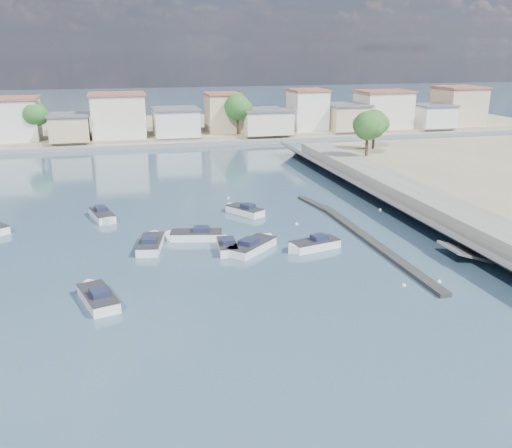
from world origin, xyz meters
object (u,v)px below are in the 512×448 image
(motorboat_b, at_px, (227,246))
(motorboat_h, at_px, (254,246))
(motorboat_d, at_px, (313,245))
(motorboat_f, at_px, (243,211))
(motorboat_a, at_px, (97,297))
(motorboat_e, at_px, (151,244))
(motorboat_c, at_px, (194,236))
(motorboat_g, at_px, (103,216))

(motorboat_b, height_order, motorboat_h, same)
(motorboat_d, xyz_separation_m, motorboat_h, (-5.38, 1.17, 0.00))
(motorboat_d, bearing_deg, motorboat_b, 167.65)
(motorboat_f, xyz_separation_m, motorboat_h, (-1.80, -11.97, 0.00))
(motorboat_b, bearing_deg, motorboat_f, 69.70)
(motorboat_f, bearing_deg, motorboat_d, -74.79)
(motorboat_a, xyz_separation_m, motorboat_h, (13.95, 8.20, -0.00))
(motorboat_e, bearing_deg, motorboat_a, -112.99)
(motorboat_c, bearing_deg, motorboat_f, 48.19)
(motorboat_c, bearing_deg, motorboat_d, -28.40)
(motorboat_e, bearing_deg, motorboat_c, 18.15)
(motorboat_b, distance_m, motorboat_f, 12.19)
(motorboat_a, distance_m, motorboat_g, 21.83)
(motorboat_e, height_order, motorboat_f, same)
(motorboat_b, bearing_deg, motorboat_g, 130.55)
(motorboat_f, distance_m, motorboat_h, 12.10)
(motorboat_a, relative_size, motorboat_f, 1.18)
(motorboat_b, height_order, motorboat_e, same)
(motorboat_b, distance_m, motorboat_c, 4.63)
(motorboat_g, bearing_deg, motorboat_e, -67.29)
(motorboat_f, height_order, motorboat_g, same)
(motorboat_d, bearing_deg, motorboat_f, 105.21)
(motorboat_e, relative_size, motorboat_f, 1.21)
(motorboat_h, bearing_deg, motorboat_a, -149.56)
(motorboat_h, bearing_deg, motorboat_b, 167.59)
(motorboat_b, bearing_deg, motorboat_a, -142.86)
(motorboat_f, bearing_deg, motorboat_c, -131.81)
(motorboat_e, distance_m, motorboat_h, 9.67)
(motorboat_a, relative_size, motorboat_d, 1.07)
(motorboat_a, xyz_separation_m, motorboat_g, (0.32, 21.82, 0.00))
(motorboat_h, bearing_deg, motorboat_e, 161.79)
(motorboat_d, height_order, motorboat_f, same)
(motorboat_f, xyz_separation_m, motorboat_g, (-15.43, 1.66, 0.00))
(motorboat_c, relative_size, motorboat_h, 1.05)
(motorboat_b, relative_size, motorboat_e, 0.78)
(motorboat_c, bearing_deg, motorboat_e, -161.85)
(motorboat_g, xyz_separation_m, motorboat_h, (13.63, -13.63, -0.00))
(motorboat_a, relative_size, motorboat_c, 0.99)
(motorboat_c, distance_m, motorboat_g, 12.66)
(motorboat_d, relative_size, motorboat_f, 1.10)
(motorboat_c, distance_m, motorboat_d, 11.74)
(motorboat_a, bearing_deg, motorboat_b, 37.14)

